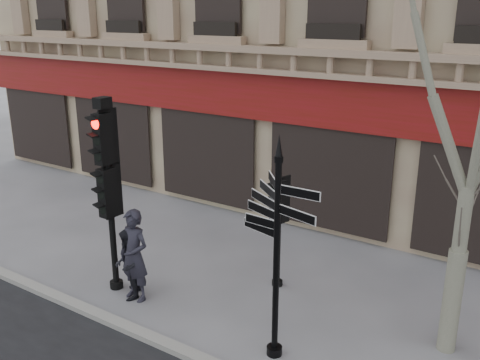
% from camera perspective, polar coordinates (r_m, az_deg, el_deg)
% --- Properties ---
extents(ground, '(80.00, 80.00, 0.00)m').
position_cam_1_polar(ground, '(11.02, -2.00, -14.31)').
color(ground, slate).
rests_on(ground, ground).
extents(kerb, '(80.00, 0.25, 0.12)m').
position_cam_1_polar(kerb, '(10.07, -6.85, -17.46)').
color(kerb, gray).
rests_on(kerb, ground).
extents(fingerpost, '(2.21, 2.21, 4.00)m').
position_cam_1_polar(fingerpost, '(8.71, 4.02, -3.54)').
color(fingerpost, black).
rests_on(fingerpost, ground).
extents(traffic_signal_main, '(0.47, 0.34, 4.20)m').
position_cam_1_polar(traffic_signal_main, '(11.30, -13.93, 0.80)').
color(traffic_signal_main, black).
rests_on(traffic_signal_main, ground).
extents(traffic_signal_secondary, '(0.48, 0.40, 2.46)m').
position_cam_1_polar(traffic_signal_secondary, '(11.41, 4.16, -3.55)').
color(traffic_signal_secondary, black).
rests_on(traffic_signal_secondary, ground).
extents(pedestrian_a, '(0.74, 0.50, 1.98)m').
position_cam_1_polar(pedestrian_a, '(11.37, -11.21, -7.90)').
color(pedestrian_a, '#21202A').
rests_on(pedestrian_a, ground).
extents(pedestrian_b, '(0.90, 0.94, 1.53)m').
position_cam_1_polar(pedestrian_b, '(11.54, -11.84, -8.79)').
color(pedestrian_b, black).
rests_on(pedestrian_b, ground).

